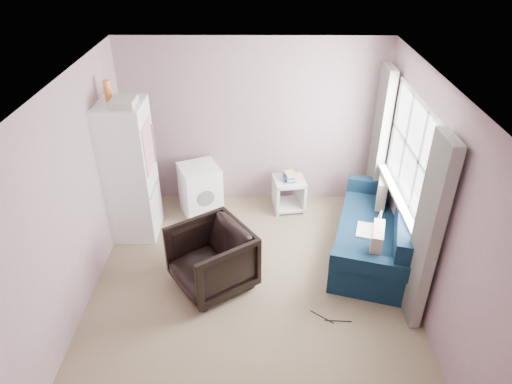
% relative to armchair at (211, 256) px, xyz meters
% --- Properties ---
extents(room, '(3.84, 4.24, 2.54)m').
position_rel_armchair_xyz_m(room, '(0.49, -0.07, 0.82)').
color(room, '#887559').
rests_on(room, ground).
extents(armchair, '(1.12, 1.14, 0.86)m').
position_rel_armchair_xyz_m(armchair, '(0.00, 0.00, 0.00)').
color(armchair, black).
rests_on(armchair, ground).
extents(fridge, '(0.68, 0.66, 2.17)m').
position_rel_armchair_xyz_m(fridge, '(-1.19, 1.10, 0.54)').
color(fridge, white).
rests_on(fridge, ground).
extents(washing_machine, '(0.71, 0.71, 0.76)m').
position_rel_armchair_xyz_m(washing_machine, '(-0.31, 1.59, -0.03)').
color(washing_machine, white).
rests_on(washing_machine, ground).
extents(side_table, '(0.51, 0.51, 0.61)m').
position_rel_armchair_xyz_m(side_table, '(1.01, 1.69, -0.14)').
color(side_table, silver).
rests_on(side_table, ground).
extents(sofa, '(1.37, 2.09, 0.86)m').
position_rel_armchair_xyz_m(sofa, '(2.09, 0.60, -0.12)').
color(sofa, '#0C2439').
rests_on(sofa, ground).
extents(window_dressing, '(0.17, 2.62, 2.18)m').
position_rel_armchair_xyz_m(window_dressing, '(2.25, 0.62, 0.68)').
color(window_dressing, white).
rests_on(window_dressing, ground).
extents(floor_cables, '(0.44, 0.20, 0.01)m').
position_rel_armchair_xyz_m(floor_cables, '(1.36, -0.57, -0.42)').
color(floor_cables, black).
rests_on(floor_cables, ground).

